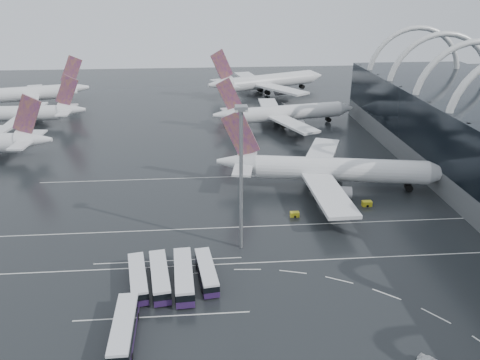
{
  "coord_description": "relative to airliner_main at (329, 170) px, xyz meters",
  "views": [
    {
      "loc": [
        -16.43,
        -76.44,
        49.44
      ],
      "look_at": [
        -8.55,
        21.44,
        7.0
      ],
      "focal_mm": 35.0,
      "sensor_mm": 36.0,
      "label": 1
    }
  ],
  "objects": [
    {
      "name": "bus_row_near_c",
      "position": [
        -35.39,
        -38.69,
        -3.14
      ],
      "size": [
        4.06,
        14.0,
        3.4
      ],
      "rotation": [
        0.0,
        0.0,
        1.64
      ],
      "color": "#2C123B",
      "rests_on": "ground"
    },
    {
      "name": "airliner_gate_c",
      "position": [
        -1.66,
        107.51,
        0.42
      ],
      "size": [
        58.18,
        53.14,
        21.72
      ],
      "rotation": [
        0.0,
        0.0,
        0.41
      ],
      "color": "white",
      "rests_on": "ground"
    },
    {
      "name": "gse_cart_belly_e",
      "position": [
        1.88,
        6.25,
        -4.37
      ],
      "size": [
        2.36,
        1.4,
        1.29
      ],
      "primitive_type": "cube",
      "color": "gold",
      "rests_on": "ground"
    },
    {
      "name": "ground",
      "position": [
        -14.64,
        -30.71,
        -5.01
      ],
      "size": [
        420.0,
        420.0,
        0.0
      ],
      "primitive_type": "plane",
      "color": "black",
      "rests_on": "ground"
    },
    {
      "name": "airliner_main",
      "position": [
        0.0,
        0.0,
        0.0
      ],
      "size": [
        58.94,
        51.02,
        20.01
      ],
      "rotation": [
        0.0,
        0.0,
        -0.18
      ],
      "color": "white",
      "rests_on": "ground"
    },
    {
      "name": "bus_bay_line_north",
      "position": [
        -38.64,
        -30.71,
        -5.01
      ],
      "size": [
        28.0,
        0.25,
        0.01
      ],
      "primitive_type": "cube",
      "color": "silver",
      "rests_on": "ground"
    },
    {
      "name": "bus_bay_line_south",
      "position": [
        -38.64,
        -46.71,
        -5.01
      ],
      "size": [
        28.0,
        0.25,
        0.01
      ],
      "primitive_type": "cube",
      "color": "silver",
      "rests_on": "ground"
    },
    {
      "name": "gse_cart_belly_a",
      "position": [
        6.74,
        -10.91,
        -4.4
      ],
      "size": [
        2.24,
        1.33,
        1.22
      ],
      "primitive_type": "cube",
      "color": "gold",
      "rests_on": "ground"
    },
    {
      "name": "floodlight_mast",
      "position": [
        -24.4,
        -26.9,
        13.14
      ],
      "size": [
        2.21,
        2.21,
        28.85
      ],
      "color": "gray",
      "rests_on": "ground"
    },
    {
      "name": "bus_row_near_d",
      "position": [
        -31.4,
        -37.3,
        -3.39
      ],
      "size": [
        4.27,
        12.26,
        2.96
      ],
      "rotation": [
        0.0,
        0.0,
        1.7
      ],
      "color": "#2C123B",
      "rests_on": "ground"
    },
    {
      "name": "lane_marking_near",
      "position": [
        -14.64,
        -32.71,
        -5.01
      ],
      "size": [
        120.0,
        0.25,
        0.01
      ],
      "primitive_type": "cube",
      "color": "silver",
      "rests_on": "ground"
    },
    {
      "name": "lane_marking_far",
      "position": [
        -14.64,
        9.29,
        -5.01
      ],
      "size": [
        120.0,
        0.25,
        0.01
      ],
      "primitive_type": "cube",
      "color": "silver",
      "rests_on": "ground"
    },
    {
      "name": "gse_cart_belly_c",
      "position": [
        -11.26,
        -14.81,
        -4.46
      ],
      "size": [
        2.0,
        1.18,
        1.09
      ],
      "primitive_type": "cube",
      "color": "gold",
      "rests_on": "ground"
    },
    {
      "name": "airliner_gate_b",
      "position": [
        -2.44,
        55.23,
        -0.35
      ],
      "size": [
        53.43,
        47.36,
        18.61
      ],
      "rotation": [
        0.0,
        0.0,
        0.19
      ],
      "color": "white",
      "rests_on": "ground"
    },
    {
      "name": "bus_row_near_b",
      "position": [
        -39.54,
        -38.33,
        -3.25
      ],
      "size": [
        4.78,
        13.28,
        3.2
      ],
      "rotation": [
        0.0,
        0.0,
        1.72
      ],
      "color": "#2C123B",
      "rests_on": "ground"
    },
    {
      "name": "lane_marking_mid",
      "position": [
        -14.64,
        -18.71,
        -5.01
      ],
      "size": [
        120.0,
        0.25,
        0.01
      ],
      "primitive_type": "cube",
      "color": "silver",
      "rests_on": "ground"
    },
    {
      "name": "jet_remote_mid",
      "position": [
        -93.92,
        62.47,
        -0.25
      ],
      "size": [
        42.04,
        33.79,
        18.44
      ],
      "rotation": [
        0.0,
        0.0,
        3.14
      ],
      "color": "white",
      "rests_on": "ground"
    },
    {
      "name": "bus_row_far_a",
      "position": [
        -43.78,
        -51.43,
        -3.18
      ],
      "size": [
        3.45,
        13.56,
        3.32
      ],
      "rotation": [
        0.0,
        0.0,
        1.59
      ],
      "color": "#2C123B",
      "rests_on": "ground"
    },
    {
      "name": "jet_remote_far",
      "position": [
        -101.48,
        92.98,
        0.2
      ],
      "size": [
        46.11,
        37.39,
        20.19
      ],
      "rotation": [
        0.0,
        0.0,
        3.38
      ],
      "color": "white",
      "rests_on": "ground"
    },
    {
      "name": "bus_row_near_a",
      "position": [
        -43.28,
        -38.37,
        -3.33
      ],
      "size": [
        4.92,
        12.7,
        3.05
      ],
      "rotation": [
        0.0,
        0.0,
        1.75
      ],
      "color": "#2C123B",
      "rests_on": "ground"
    }
  ]
}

